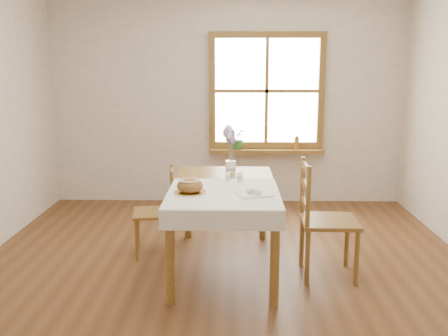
{
  "coord_description": "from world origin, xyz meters",
  "views": [
    {
      "loc": [
        0.08,
        -3.93,
        1.78
      ],
      "look_at": [
        0.0,
        0.3,
        0.9
      ],
      "focal_mm": 40.0,
      "sensor_mm": 36.0,
      "label": 1
    }
  ],
  "objects_px": {
    "bread_plate": "(190,192)",
    "flower_vase": "(231,167)",
    "dining_table": "(224,194)",
    "chair_right": "(329,219)",
    "chair_left": "(154,211)"
  },
  "relations": [
    {
      "from": "bread_plate",
      "to": "flower_vase",
      "type": "distance_m",
      "value": 0.88
    },
    {
      "from": "dining_table",
      "to": "bread_plate",
      "type": "xyz_separation_m",
      "value": [
        -0.27,
        -0.33,
        0.1
      ]
    },
    {
      "from": "chair_right",
      "to": "dining_table",
      "type": "bearing_deg",
      "value": 79.43
    },
    {
      "from": "chair_left",
      "to": "chair_right",
      "type": "distance_m",
      "value": 1.63
    },
    {
      "from": "chair_left",
      "to": "chair_right",
      "type": "bearing_deg",
      "value": 64.3
    },
    {
      "from": "bread_plate",
      "to": "chair_left",
      "type": "bearing_deg",
      "value": 122.56
    },
    {
      "from": "dining_table",
      "to": "bread_plate",
      "type": "relative_size",
      "value": 6.47
    },
    {
      "from": "bread_plate",
      "to": "dining_table",
      "type": "bearing_deg",
      "value": 51.05
    },
    {
      "from": "chair_left",
      "to": "bread_plate",
      "type": "height_order",
      "value": "chair_left"
    },
    {
      "from": "dining_table",
      "to": "bread_plate",
      "type": "bearing_deg",
      "value": -128.95
    },
    {
      "from": "chair_left",
      "to": "flower_vase",
      "type": "relative_size",
      "value": 7.47
    },
    {
      "from": "chair_right",
      "to": "bread_plate",
      "type": "relative_size",
      "value": 4.03
    },
    {
      "from": "chair_right",
      "to": "bread_plate",
      "type": "distance_m",
      "value": 1.2
    },
    {
      "from": "chair_left",
      "to": "chair_right",
      "type": "height_order",
      "value": "chair_right"
    },
    {
      "from": "dining_table",
      "to": "bread_plate",
      "type": "height_order",
      "value": "bread_plate"
    }
  ]
}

